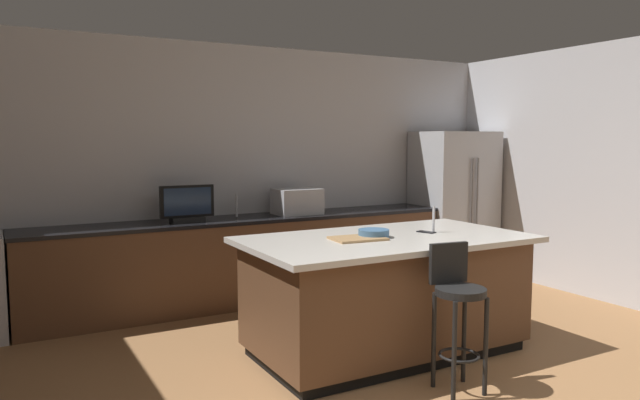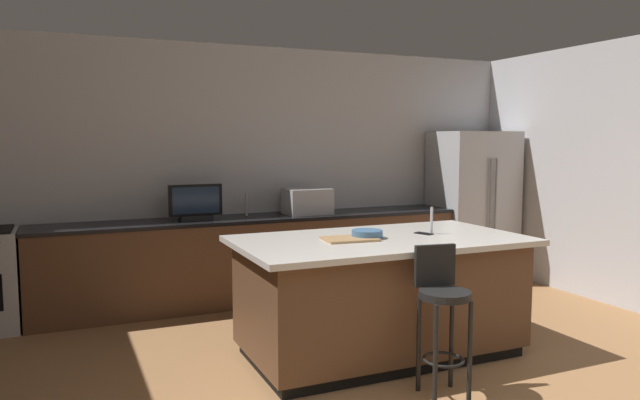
% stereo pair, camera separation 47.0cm
% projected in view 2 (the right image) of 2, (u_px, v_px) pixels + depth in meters
% --- Properties ---
extents(wall_back, '(6.86, 0.12, 2.70)m').
position_uv_depth(wall_back, '(255.00, 171.00, 6.56)').
color(wall_back, '#BCBCC1').
rests_on(wall_back, ground_plane).
extents(wall_right, '(0.12, 4.67, 2.70)m').
position_uv_depth(wall_right, '(630.00, 175.00, 5.91)').
color(wall_right, '#BCBCC1').
rests_on(wall_right, ground_plane).
extents(counter_back, '(4.51, 0.62, 0.89)m').
position_uv_depth(counter_back, '(259.00, 258.00, 6.27)').
color(counter_back, brown).
rests_on(counter_back, ground_plane).
extents(kitchen_island, '(2.25, 1.23, 0.93)m').
position_uv_depth(kitchen_island, '(380.00, 295.00, 4.67)').
color(kitchen_island, black).
rests_on(kitchen_island, ground_plane).
extents(refrigerator, '(0.94, 0.73, 1.79)m').
position_uv_depth(refrigerator, '(472.00, 205.00, 7.28)').
color(refrigerator, '#B7BABF').
rests_on(refrigerator, ground_plane).
extents(microwave, '(0.48, 0.36, 0.28)m').
position_uv_depth(microwave, '(307.00, 201.00, 6.43)').
color(microwave, '#B7BABF').
rests_on(microwave, counter_back).
extents(tv_monitor, '(0.53, 0.16, 0.36)m').
position_uv_depth(tv_monitor, '(196.00, 204.00, 5.89)').
color(tv_monitor, black).
rests_on(tv_monitor, counter_back).
extents(sink_faucet_back, '(0.02, 0.02, 0.24)m').
position_uv_depth(sink_faucet_back, '(246.00, 205.00, 6.26)').
color(sink_faucet_back, '#B2B2B7').
rests_on(sink_faucet_back, counter_back).
extents(sink_faucet_island, '(0.02, 0.02, 0.22)m').
position_uv_depth(sink_faucet_island, '(432.00, 220.00, 4.80)').
color(sink_faucet_island, '#B2B2B7').
rests_on(sink_faucet_island, kitchen_island).
extents(bar_stool_center, '(0.34, 0.36, 0.99)m').
position_uv_depth(bar_stool_center, '(442.00, 307.00, 3.91)').
color(bar_stool_center, black).
rests_on(bar_stool_center, ground_plane).
extents(fruit_bowl, '(0.24, 0.24, 0.06)m').
position_uv_depth(fruit_bowl, '(367.00, 234.00, 4.60)').
color(fruit_bowl, '#3F668C').
rests_on(fruit_bowl, kitchen_island).
extents(cell_phone, '(0.12, 0.16, 0.01)m').
position_uv_depth(cell_phone, '(424.00, 233.00, 4.81)').
color(cell_phone, black).
rests_on(cell_phone, kitchen_island).
extents(cutting_board, '(0.42, 0.32, 0.02)m').
position_uv_depth(cutting_board, '(350.00, 239.00, 4.51)').
color(cutting_board, '#A87F51').
rests_on(cutting_board, kitchen_island).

